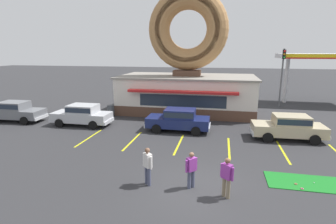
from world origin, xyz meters
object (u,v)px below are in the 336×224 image
at_px(car_grey, 15,111).
at_px(car_silver, 82,114).
at_px(golf_ball, 314,183).
at_px(car_champagne, 289,126).
at_px(trash_bin, 111,111).
at_px(pedestrian_leather_jacket_man, 148,165).
at_px(pedestrian_hooded_kid, 227,176).
at_px(pedestrian_blue_sweater_man, 191,168).
at_px(traffic_light_pole, 282,70).
at_px(car_navy, 179,119).

bearing_deg(car_grey, car_silver, -0.06).
bearing_deg(car_silver, golf_ball, -23.74).
height_order(car_champagne, trash_bin, car_champagne).
bearing_deg(trash_bin, pedestrian_leather_jacket_man, -59.26).
xyz_separation_m(car_champagne, pedestrian_hooded_kid, (-4.00, -7.88, 0.03)).
bearing_deg(golf_ball, pedestrian_hooded_kid, -153.63).
relative_size(car_silver, pedestrian_blue_sweater_man, 2.89).
bearing_deg(traffic_light_pole, car_silver, -147.32).
relative_size(car_grey, car_navy, 1.01).
bearing_deg(trash_bin, car_navy, -24.90).
xyz_separation_m(golf_ball, trash_bin, (-13.49, 9.40, 0.45)).
height_order(pedestrian_hooded_kid, trash_bin, pedestrian_hooded_kid).
distance_m(car_grey, pedestrian_leather_jacket_man, 15.51).
relative_size(car_grey, pedestrian_leather_jacket_man, 2.76).
bearing_deg(pedestrian_hooded_kid, car_champagne, 63.11).
bearing_deg(pedestrian_hooded_kid, trash_bin, 130.89).
bearing_deg(trash_bin, pedestrian_blue_sweater_man, -52.37).
bearing_deg(pedestrian_leather_jacket_man, car_champagne, 46.09).
relative_size(car_champagne, car_grey, 1.00).
bearing_deg(traffic_light_pole, car_navy, -130.07).
height_order(pedestrian_blue_sweater_man, trash_bin, pedestrian_blue_sweater_man).
bearing_deg(trash_bin, pedestrian_hooded_kid, -49.11).
height_order(pedestrian_hooded_kid, traffic_light_pole, traffic_light_pole).
bearing_deg(pedestrian_hooded_kid, pedestrian_blue_sweater_man, 162.06).
distance_m(car_silver, trash_bin, 3.21).
xyz_separation_m(car_champagne, pedestrian_leather_jacket_man, (-7.25, -7.53, 0.05)).
bearing_deg(pedestrian_hooded_kid, golf_ball, 26.37).
relative_size(car_champagne, pedestrian_leather_jacket_man, 2.77).
bearing_deg(pedestrian_leather_jacket_man, car_navy, 89.81).
relative_size(car_champagne, traffic_light_pole, 0.80).
bearing_deg(car_silver, car_champagne, -1.31).
bearing_deg(pedestrian_blue_sweater_man, golf_ball, 15.12).
height_order(car_grey, pedestrian_blue_sweater_man, car_grey).
height_order(car_silver, pedestrian_hooded_kid, pedestrian_hooded_kid).
xyz_separation_m(car_champagne, car_silver, (-14.71, 0.34, 0.00)).
xyz_separation_m(car_silver, pedestrian_blue_sweater_man, (9.29, -7.75, -0.01)).
distance_m(golf_ball, pedestrian_blue_sweater_man, 5.42).
xyz_separation_m(car_silver, pedestrian_leather_jacket_man, (7.45, -7.87, 0.05)).
distance_m(car_grey, traffic_light_pole, 24.62).
relative_size(car_champagne, car_navy, 1.01).
height_order(pedestrian_blue_sweater_man, pedestrian_hooded_kid, pedestrian_hooded_kid).
bearing_deg(traffic_light_pole, car_grey, -154.83).
distance_m(car_silver, pedestrian_hooded_kid, 13.50).
distance_m(trash_bin, traffic_light_pole, 17.24).
xyz_separation_m(car_grey, car_navy, (13.39, 0.01, 0.00)).
xyz_separation_m(pedestrian_hooded_kid, pedestrian_leather_jacket_man, (-3.26, 0.35, 0.02)).
bearing_deg(pedestrian_hooded_kid, car_grey, 153.68).
xyz_separation_m(golf_ball, car_silver, (-14.46, 6.36, 0.82)).
bearing_deg(car_champagne, car_silver, 178.69).
distance_m(pedestrian_blue_sweater_man, trash_bin, 13.63).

